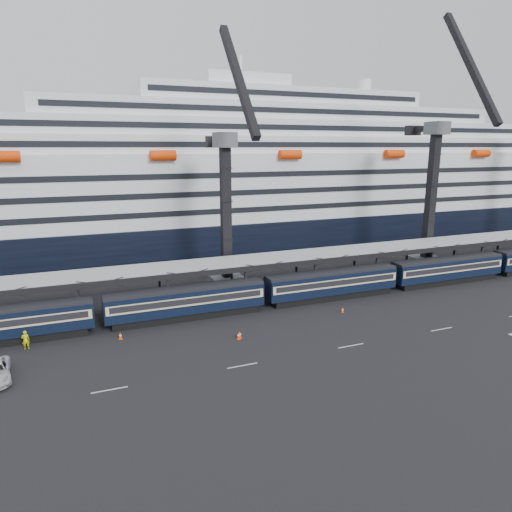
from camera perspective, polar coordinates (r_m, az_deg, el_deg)
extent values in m
plane|color=black|center=(60.30, 20.95, -6.92)|extent=(260.00, 260.00, 0.00)
cube|color=beige|center=(42.18, -17.84, -15.64)|extent=(3.00, 0.15, 0.02)
cube|color=beige|center=(44.21, -1.72, -13.53)|extent=(3.00, 0.15, 0.02)
cube|color=beige|center=(49.18, 11.79, -10.92)|extent=(3.00, 0.15, 0.02)
cube|color=beige|center=(56.30, 22.18, -8.47)|extent=(3.00, 0.15, 0.02)
cube|color=black|center=(55.88, -8.62, -7.26)|extent=(17.48, 2.40, 0.90)
cube|color=black|center=(55.27, -8.68, -5.51)|extent=(19.00, 2.80, 2.70)
cube|color=beige|center=(55.18, -8.70, -5.22)|extent=(18.62, 2.92, 1.05)
cube|color=black|center=(55.16, -8.70, -5.17)|extent=(17.86, 2.98, 0.70)
cube|color=black|center=(54.81, -8.74, -4.03)|extent=(19.00, 2.50, 0.35)
cube|color=black|center=(63.05, 9.42, -4.86)|extent=(17.48, 2.40, 0.90)
cube|color=black|center=(62.51, 9.49, -3.30)|extent=(19.00, 2.80, 2.70)
cube|color=beige|center=(62.42, 9.50, -3.03)|extent=(18.62, 2.92, 1.05)
cube|color=black|center=(62.41, 9.50, -2.99)|extent=(17.86, 2.98, 0.70)
cube|color=black|center=(62.10, 9.54, -1.97)|extent=(19.00, 2.50, 0.35)
cube|color=black|center=(75.01, 22.67, -2.77)|extent=(17.48, 2.40, 0.90)
cube|color=black|center=(74.56, 22.79, -1.44)|extent=(19.00, 2.80, 2.70)
cube|color=beige|center=(74.49, 22.82, -1.22)|extent=(18.62, 2.92, 1.05)
cube|color=black|center=(74.48, 22.82, -1.18)|extent=(17.86, 2.98, 0.70)
cube|color=black|center=(74.22, 22.90, -0.32)|extent=(19.00, 2.50, 0.35)
cube|color=gray|center=(69.24, 13.57, 0.85)|extent=(130.00, 6.00, 0.25)
cube|color=black|center=(66.95, 15.02, 0.07)|extent=(130.00, 0.25, 0.70)
cube|color=black|center=(71.72, 12.19, 1.10)|extent=(130.00, 0.25, 0.70)
cube|color=black|center=(55.10, -21.30, -5.88)|extent=(0.25, 0.25, 5.40)
cube|color=black|center=(60.44, -21.37, -4.20)|extent=(0.25, 0.25, 5.40)
cube|color=black|center=(55.88, -10.99, -4.91)|extent=(0.25, 0.25, 5.40)
cube|color=black|center=(61.15, -11.98, -3.35)|extent=(0.25, 0.25, 5.40)
cube|color=black|center=(58.38, -1.29, -3.86)|extent=(0.25, 0.25, 5.40)
cube|color=black|center=(63.44, -3.05, -2.45)|extent=(0.25, 0.25, 5.40)
cube|color=black|center=(62.41, 7.36, -2.82)|extent=(0.25, 0.25, 5.40)
cube|color=black|center=(67.17, 5.06, -1.58)|extent=(0.25, 0.25, 5.40)
cube|color=black|center=(67.68, 14.80, -1.87)|extent=(0.25, 0.25, 5.40)
cube|color=black|center=(72.09, 12.19, -0.79)|extent=(0.25, 0.25, 5.40)
cube|color=black|center=(73.94, 21.07, -1.05)|extent=(0.25, 0.25, 5.40)
cube|color=black|center=(78.00, 18.32, -0.10)|extent=(0.25, 0.25, 5.40)
cube|color=black|center=(80.95, 26.31, -0.35)|extent=(0.25, 0.25, 5.40)
cube|color=black|center=(84.67, 23.54, 0.49)|extent=(0.25, 0.25, 5.40)
cube|color=black|center=(91.96, 27.96, 0.98)|extent=(0.25, 0.25, 5.40)
cube|color=black|center=(96.97, 2.64, 3.61)|extent=(200.00, 28.00, 7.00)
cube|color=silver|center=(95.81, 2.70, 9.21)|extent=(190.00, 26.88, 12.00)
cube|color=silver|center=(95.54, 2.75, 13.70)|extent=(160.00, 24.64, 3.00)
cube|color=black|center=(84.42, 6.31, 13.67)|extent=(153.60, 0.12, 0.90)
cube|color=silver|center=(95.61, 2.77, 15.50)|extent=(124.00, 21.84, 3.00)
cube|color=black|center=(85.73, 5.91, 15.68)|extent=(119.04, 0.12, 0.90)
cube|color=silver|center=(95.76, 2.80, 17.29)|extent=(90.00, 19.04, 3.00)
cube|color=black|center=(87.15, 5.52, 17.63)|extent=(86.40, 0.12, 0.90)
cube|color=silver|center=(96.01, 2.82, 19.08)|extent=(56.00, 16.24, 3.00)
cube|color=black|center=(88.66, 5.13, 19.51)|extent=(53.76, 0.12, 0.90)
cube|color=silver|center=(93.31, -1.96, 20.80)|extent=(16.00, 12.00, 2.50)
cylinder|color=silver|center=(106.09, 13.36, 19.85)|extent=(2.80, 2.80, 3.00)
cylinder|color=#FF3E08|center=(73.57, -28.96, 10.83)|extent=(4.00, 1.60, 1.60)
cylinder|color=#FF3E08|center=(74.26, -11.56, 12.21)|extent=(4.00, 1.60, 1.60)
cylinder|color=#FF3E08|center=(81.14, 4.28, 12.53)|extent=(4.00, 1.60, 1.60)
cylinder|color=#FF3E08|center=(92.85, 16.88, 12.11)|extent=(4.00, 1.60, 1.60)
cylinder|color=#FF3E08|center=(107.83, 26.30, 11.43)|extent=(4.00, 1.60, 1.60)
cube|color=#515359|center=(65.93, -3.65, -3.38)|extent=(4.50, 4.50, 2.00)
cube|color=black|center=(63.76, -3.78, 5.25)|extent=(1.30, 1.30, 18.00)
cube|color=#515359|center=(63.12, -3.92, 14.27)|extent=(2.60, 3.20, 2.00)
cube|color=black|center=(58.16, -2.17, 21.18)|extent=(0.90, 12.26, 14.37)
cube|color=black|center=(65.52, -4.62, 14.23)|extent=(0.90, 5.04, 0.90)
cube|color=black|center=(67.93, -5.26, 14.02)|extent=(2.20, 1.60, 1.60)
cube|color=#515359|center=(82.49, 20.38, -0.77)|extent=(4.50, 4.50, 2.00)
cube|color=black|center=(80.66, 21.02, 6.83)|extent=(1.30, 1.30, 20.00)
cube|color=#515359|center=(80.30, 21.69, 14.64)|extent=(2.60, 3.20, 2.00)
cube|color=black|center=(76.93, 25.34, 20.56)|extent=(0.90, 12.21, 16.90)
cube|color=black|center=(82.39, 20.33, 14.69)|extent=(0.90, 5.60, 0.90)
cube|color=black|center=(84.50, 19.03, 14.61)|extent=(2.20, 1.60, 1.60)
imported|color=#DADE0B|center=(52.53, -26.85, -9.35)|extent=(0.77, 0.54, 2.02)
cube|color=#FF3E08|center=(51.81, -16.57, -9.90)|extent=(0.40, 0.40, 0.04)
cone|color=#FF3E08|center=(51.65, -16.60, -9.49)|extent=(0.34, 0.34, 0.76)
cylinder|color=white|center=(51.65, -16.60, -9.49)|extent=(0.29, 0.29, 0.13)
cube|color=#FF3E08|center=(49.76, -2.18, -10.31)|extent=(0.41, 0.41, 0.04)
cone|color=#FF3E08|center=(49.60, -2.19, -9.88)|extent=(0.35, 0.35, 0.78)
cylinder|color=white|center=(49.60, -2.19, -9.88)|extent=(0.29, 0.29, 0.13)
cube|color=#FF3E08|center=(50.09, -2.04, -10.15)|extent=(0.39, 0.39, 0.04)
cone|color=#FF3E08|center=(49.94, -2.04, -9.73)|extent=(0.33, 0.33, 0.74)
cylinder|color=white|center=(49.94, -2.04, -9.73)|extent=(0.28, 0.28, 0.12)
cube|color=#FF3E08|center=(58.27, 10.75, -6.92)|extent=(0.35, 0.35, 0.04)
cone|color=#FF3E08|center=(58.15, 10.76, -6.59)|extent=(0.29, 0.29, 0.66)
cylinder|color=white|center=(58.15, 10.76, -6.59)|extent=(0.25, 0.25, 0.11)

